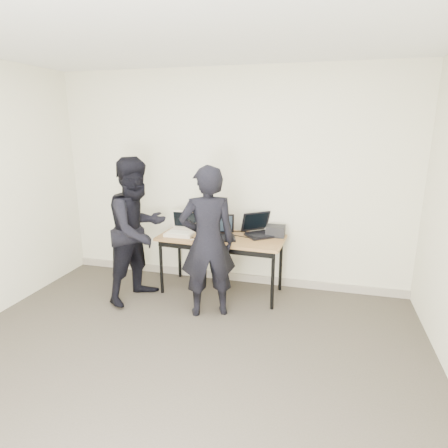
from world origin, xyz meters
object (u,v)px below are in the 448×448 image
(desk, at_px, (221,241))
(leather_satchel, at_px, (212,221))
(person_observer, at_px, (138,230))
(laptop_center, at_px, (220,233))
(laptop_beige, at_px, (182,230))
(equipment_box, at_px, (276,231))
(laptop_right, at_px, (260,230))
(person_typist, at_px, (208,242))

(desk, height_order, leather_satchel, leather_satchel)
(person_observer, bearing_deg, laptop_center, -48.19)
(laptop_beige, distance_m, equipment_box, 1.15)
(leather_satchel, height_order, person_observer, person_observer)
(desk, relative_size, laptop_right, 3.03)
(desk, distance_m, equipment_box, 0.67)
(laptop_right, relative_size, equipment_box, 2.27)
(laptop_center, distance_m, person_observer, 0.96)
(laptop_right, xyz_separation_m, leather_satchel, (-0.62, 0.03, 0.07))
(laptop_center, height_order, person_observer, person_observer)
(laptop_center, height_order, person_typist, person_typist)
(laptop_beige, bearing_deg, person_observer, -135.72)
(person_typist, height_order, person_observer, person_observer)
(leather_satchel, distance_m, person_observer, 0.94)
(laptop_center, xyz_separation_m, person_typist, (0.01, -0.52, 0.04))
(laptop_beige, relative_size, laptop_center, 0.79)
(desk, xyz_separation_m, laptop_right, (0.44, 0.19, 0.12))
(desk, bearing_deg, person_observer, -152.98)
(desk, xyz_separation_m, person_observer, (-0.89, -0.39, 0.18))
(desk, distance_m, leather_satchel, 0.34)
(laptop_center, relative_size, person_typist, 0.26)
(laptop_beige, distance_m, person_typist, 0.74)
(desk, bearing_deg, laptop_center, -87.78)
(person_typist, bearing_deg, laptop_center, -112.92)
(laptop_right, bearing_deg, person_typist, -157.98)
(laptop_beige, xyz_separation_m, person_observer, (-0.39, -0.38, 0.07))
(equipment_box, xyz_separation_m, person_observer, (-1.52, -0.59, 0.06))
(desk, relative_size, laptop_center, 3.56)
(laptop_beige, distance_m, person_observer, 0.55)
(laptop_right, bearing_deg, leather_satchel, 138.72)
(laptop_beige, relative_size, person_observer, 0.20)
(laptop_center, height_order, equipment_box, laptop_center)
(laptop_center, bearing_deg, person_observer, -176.24)
(laptop_beige, relative_size, leather_satchel, 0.94)
(person_observer, bearing_deg, laptop_beige, -25.90)
(leather_satchel, distance_m, person_typist, 0.81)
(desk, bearing_deg, person_typist, -86.24)
(leather_satchel, height_order, person_typist, person_typist)
(laptop_center, relative_size, leather_satchel, 1.19)
(desk, distance_m, person_observer, 0.99)
(laptop_center, xyz_separation_m, leather_satchel, (-0.18, 0.27, 0.07))
(laptop_right, height_order, person_typist, person_typist)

